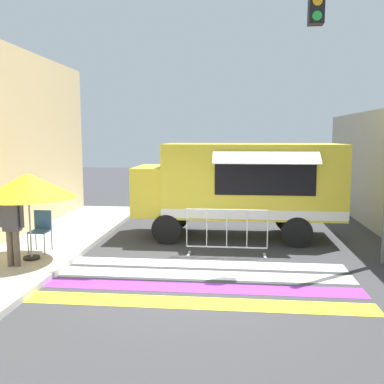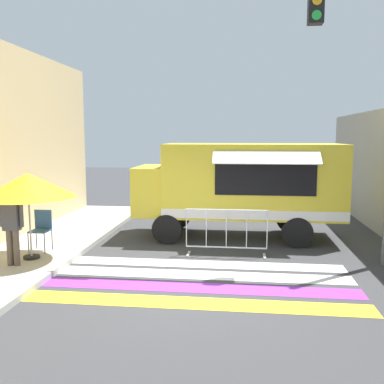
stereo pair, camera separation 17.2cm
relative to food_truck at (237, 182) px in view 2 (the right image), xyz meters
name	(u,v)px [view 2 (the right image)]	position (x,y,z in m)	size (l,w,h in m)	color
ground_plane	(193,282)	(-0.80, -3.89, -1.57)	(60.00, 60.00, 0.00)	#38383A
crosswalk_painted	(193,281)	(-0.80, -3.84, -1.57)	(6.40, 2.84, 0.01)	yellow
food_truck	(237,182)	(0.00, 0.00, 0.00)	(5.70, 2.52, 2.66)	yellow
traffic_signal_pole	(348,58)	(2.36, -2.27, 2.95)	(5.07, 0.29, 6.60)	#515456
patio_umbrella	(28,185)	(-4.56, -3.13, 0.21)	(2.09, 2.09, 1.94)	black
folding_chair	(42,226)	(-4.63, -2.45, -0.85)	(0.42, 0.42, 0.98)	#4C4C51
vendor_person	(12,223)	(-4.68, -3.67, -0.52)	(0.53, 0.22, 1.63)	brown
barricade_front	(226,233)	(-0.22, -1.94, -1.01)	(1.96, 0.44, 1.14)	#B7BABF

